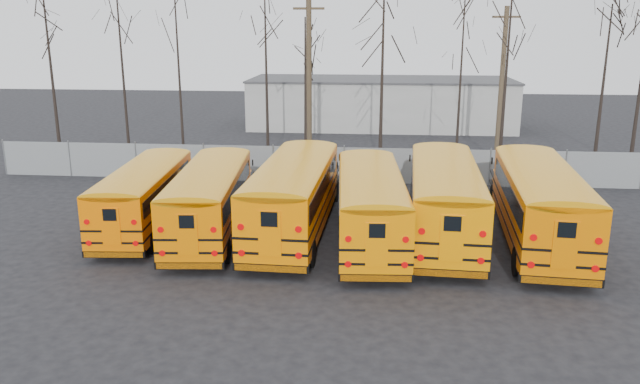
# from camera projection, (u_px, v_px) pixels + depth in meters

# --- Properties ---
(ground) EXTENTS (120.00, 120.00, 0.00)m
(ground) POSITION_uv_depth(u_px,v_px,m) (326.00, 260.00, 23.55)
(ground) COLOR black
(ground) RESTS_ON ground
(fence) EXTENTS (40.00, 0.04, 2.00)m
(fence) POSITION_uv_depth(u_px,v_px,m) (344.00, 165.00, 34.82)
(fence) COLOR gray
(fence) RESTS_ON ground
(distant_building) EXTENTS (22.00, 8.00, 4.00)m
(distant_building) POSITION_uv_depth(u_px,v_px,m) (381.00, 103.00, 53.60)
(distant_building) COLOR #B0B0AB
(distant_building) RESTS_ON ground
(bus_a) EXTENTS (3.08, 10.19, 2.81)m
(bus_a) POSITION_uv_depth(u_px,v_px,m) (146.00, 191.00, 26.90)
(bus_a) COLOR black
(bus_a) RESTS_ON ground
(bus_b) EXTENTS (3.40, 10.79, 2.97)m
(bus_b) POSITION_uv_depth(u_px,v_px,m) (211.00, 194.00, 26.00)
(bus_b) COLOR black
(bus_b) RESTS_ON ground
(bus_c) EXTENTS (3.04, 11.70, 3.25)m
(bus_c) POSITION_uv_depth(u_px,v_px,m) (295.00, 190.00, 26.03)
(bus_c) COLOR black
(bus_c) RESTS_ON ground
(bus_d) EXTENTS (3.17, 11.03, 3.05)m
(bus_d) POSITION_uv_depth(u_px,v_px,m) (370.00, 200.00, 25.02)
(bus_d) COLOR black
(bus_d) RESTS_ON ground
(bus_e) EXTENTS (3.21, 11.71, 3.24)m
(bus_e) POSITION_uv_depth(u_px,v_px,m) (444.00, 193.00, 25.56)
(bus_e) COLOR black
(bus_e) RESTS_ON ground
(bus_f) EXTENTS (3.54, 11.79, 3.25)m
(bus_f) POSITION_uv_depth(u_px,v_px,m) (539.00, 198.00, 24.91)
(bus_f) COLOR black
(bus_f) RESTS_ON ground
(utility_pole_left) EXTENTS (1.81, 0.32, 10.14)m
(utility_pole_left) POSITION_uv_depth(u_px,v_px,m) (309.00, 84.00, 36.62)
(utility_pole_left) COLOR #453827
(utility_pole_left) RESTS_ON ground
(utility_pole_right) EXTENTS (1.72, 0.30, 9.67)m
(utility_pole_right) POSITION_uv_depth(u_px,v_px,m) (501.00, 85.00, 38.76)
(utility_pole_right) COLOR #4C3D2B
(utility_pole_right) RESTS_ON ground
(tree_0) EXTENTS (0.26, 0.26, 11.35)m
(tree_0) POSITION_uv_depth(u_px,v_px,m) (51.00, 72.00, 39.43)
(tree_0) COLOR black
(tree_0) RESTS_ON ground
(tree_1) EXTENTS (0.26, 0.26, 12.64)m
(tree_1) POSITION_uv_depth(u_px,v_px,m) (122.00, 60.00, 40.46)
(tree_1) COLOR black
(tree_1) RESTS_ON ground
(tree_2) EXTENTS (0.26, 0.26, 12.26)m
(tree_2) POSITION_uv_depth(u_px,v_px,m) (179.00, 65.00, 38.50)
(tree_2) COLOR black
(tree_2) RESTS_ON ground
(tree_3) EXTENTS (0.26, 0.26, 11.27)m
(tree_3) POSITION_uv_depth(u_px,v_px,m) (266.00, 73.00, 39.33)
(tree_3) COLOR black
(tree_3) RESTS_ON ground
(tree_4) EXTENTS (0.26, 0.26, 9.04)m
(tree_4) POSITION_uv_depth(u_px,v_px,m) (306.00, 91.00, 39.11)
(tree_4) COLOR black
(tree_4) RESTS_ON ground
(tree_5) EXTENTS (0.26, 0.26, 11.43)m
(tree_5) POSITION_uv_depth(u_px,v_px,m) (382.00, 77.00, 35.07)
(tree_5) COLOR black
(tree_5) RESTS_ON ground
(tree_6) EXTENTS (0.26, 0.26, 10.45)m
(tree_6) POSITION_uv_depth(u_px,v_px,m) (460.00, 83.00, 36.71)
(tree_6) COLOR black
(tree_6) RESTS_ON ground
(tree_7) EXTENTS (0.26, 0.26, 11.64)m
(tree_7) POSITION_uv_depth(u_px,v_px,m) (506.00, 74.00, 35.98)
(tree_7) COLOR black
(tree_7) RESTS_ON ground
(tree_8) EXTENTS (0.26, 0.26, 9.75)m
(tree_8) POSITION_uv_depth(u_px,v_px,m) (603.00, 89.00, 37.30)
(tree_8) COLOR black
(tree_8) RESTS_ON ground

